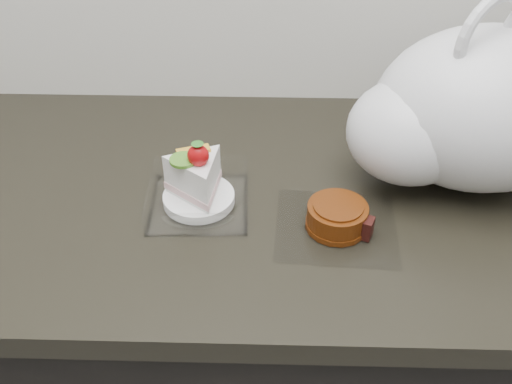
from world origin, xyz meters
TOP-DOWN VIEW (x-y plane):
  - counter at (0.00, 1.69)m, footprint 2.04×0.64m
  - cake_tray at (-0.08, 1.64)m, footprint 0.16×0.16m
  - mooncake_wrap at (0.14, 1.59)m, footprint 0.19×0.18m
  - plastic_bag at (0.35, 1.72)m, footprint 0.46×0.39m

SIDE VIEW (x-z plane):
  - counter at x=0.00m, z-range 0.00..0.90m
  - mooncake_wrap at x=0.14m, z-range 0.90..0.94m
  - cake_tray at x=-0.08m, z-range 0.87..0.99m
  - plastic_bag at x=0.35m, z-range 0.87..1.19m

